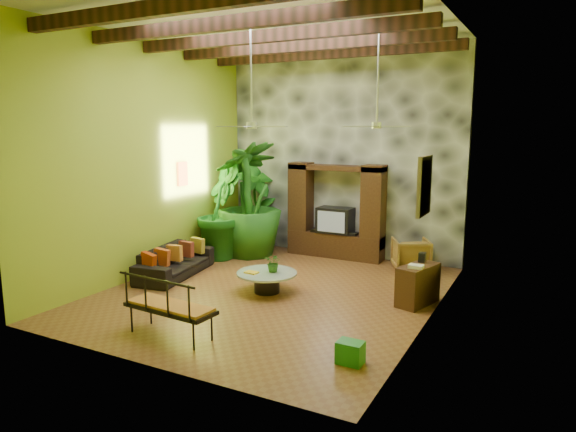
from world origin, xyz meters
The scene contains 23 objects.
ground centered at (0.00, 0.00, 0.00)m, with size 7.00×7.00×0.00m, color brown.
ceiling centered at (0.00, 0.00, 5.00)m, with size 6.00×7.00×0.02m, color silver.
back_wall centered at (0.00, 3.50, 2.50)m, with size 6.00×0.02×5.00m, color #ADBE2B.
left_wall centered at (-3.00, 0.00, 2.50)m, with size 0.02×7.00×5.00m, color #ADBE2B.
right_wall centered at (3.00, 0.00, 2.50)m, with size 0.02×7.00×5.00m, color #ADBE2B.
stone_accent_wall centered at (0.00, 3.44, 2.50)m, with size 5.98×0.10×4.98m, color #33353A.
ceiling_beams centered at (0.00, 0.00, 4.78)m, with size 5.95×5.36×0.22m.
entertainment_center centered at (0.00, 3.14, 0.97)m, with size 2.40×0.55×2.30m.
ceiling_fan_front centered at (-0.20, -0.40, 3.40)m, with size 1.28×1.28×1.86m.
ceiling_fan_back centered at (1.60, 1.20, 3.40)m, with size 1.28×1.28×1.86m.
wall_art_mask centered at (-2.96, 1.00, 2.10)m, with size 0.06×0.32×0.55m, color #C08216.
wall_art_painting centered at (2.96, -0.60, 2.30)m, with size 0.06×0.70×0.90m, color #21537A.
sofa centered at (-2.44, 0.01, 0.31)m, with size 2.13×0.83×0.62m, color black.
wicker_armchair centered at (1.97, 2.80, 0.36)m, with size 0.76×0.79×0.71m, color olive.
tall_plant_a centered at (-2.29, 3.15, 1.15)m, with size 1.21×0.82×2.30m, color #1F671B.
tall_plant_b centered at (-2.47, 1.74, 1.17)m, with size 1.28×1.04×2.34m, color #185B1A.
tall_plant_c centered at (-1.95, 2.28, 1.42)m, with size 1.59×1.59×2.84m, color #226019.
coffee_table centered at (-0.10, -0.06, 0.26)m, with size 1.17×1.17×0.40m.
centerpiece_plant centered at (0.00, 0.03, 0.59)m, with size 0.33×0.29×0.37m, color #275817.
yellow_tray centered at (-0.34, -0.25, 0.41)m, with size 0.25×0.18×0.03m, color yellow.
iron_bench centered at (-0.34, -2.66, 0.54)m, with size 1.54×0.64×0.57m.
side_console centered at (2.65, 0.62, 0.36)m, with size 0.41×0.90×0.72m, color #392312.
green_bin centered at (2.42, -2.17, 0.15)m, with size 0.35×0.26×0.31m, color #1B661E.
Camera 1 is at (4.70, -8.35, 3.18)m, focal length 32.00 mm.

